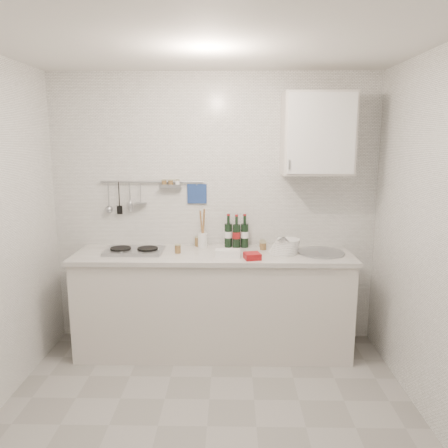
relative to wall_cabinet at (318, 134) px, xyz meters
name	(u,v)px	position (x,y,z in m)	size (l,w,h in m)	color
floor	(207,426)	(-0.90, -1.22, -1.95)	(3.00, 3.00, 0.00)	gray
ceiling	(204,32)	(-0.90, -1.22, 0.55)	(3.00, 3.00, 0.00)	silver
back_wall	(214,211)	(-0.90, 0.18, -0.70)	(3.00, 0.02, 2.50)	silver
counter	(214,305)	(-0.89, -0.12, -1.52)	(2.44, 0.64, 0.96)	beige
wall_rail	(150,192)	(-1.50, 0.15, -0.52)	(0.98, 0.09, 0.34)	#93969B
wall_cabinet	(318,134)	(0.00, 0.00, 0.00)	(0.60, 0.38, 0.70)	beige
plate_stack_hob	(132,251)	(-1.62, -0.12, -1.02)	(0.27, 0.27, 0.02)	#475EA2
plate_stack_sink	(285,247)	(-0.26, -0.12, -0.97)	(0.28, 0.26, 0.13)	white
wine_bottles	(236,231)	(-0.69, 0.08, -0.87)	(0.22, 0.10, 0.31)	black
butter_dish	(228,253)	(-0.77, -0.25, -1.00)	(0.21, 0.11, 0.06)	white
strawberry_punnet	(252,256)	(-0.56, -0.32, -1.00)	(0.13, 0.13, 0.05)	#AB131B
utensil_crock	(203,238)	(-1.01, 0.09, -0.95)	(0.09, 0.09, 0.36)	white
jar_a	(198,241)	(-1.06, 0.13, -0.98)	(0.06, 0.06, 0.09)	brown
jar_b	(262,243)	(-0.45, 0.10, -1.00)	(0.06, 0.06, 0.07)	brown
jar_c	(263,246)	(-0.45, 0.01, -0.99)	(0.06, 0.06, 0.07)	brown
jar_d	(178,249)	(-1.21, -0.13, -0.99)	(0.06, 0.06, 0.08)	brown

